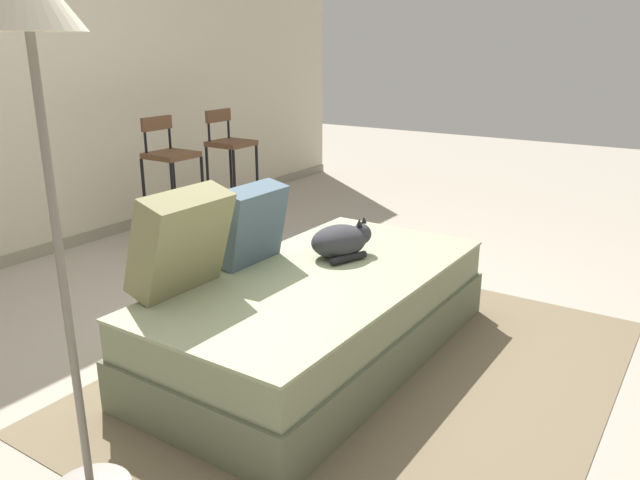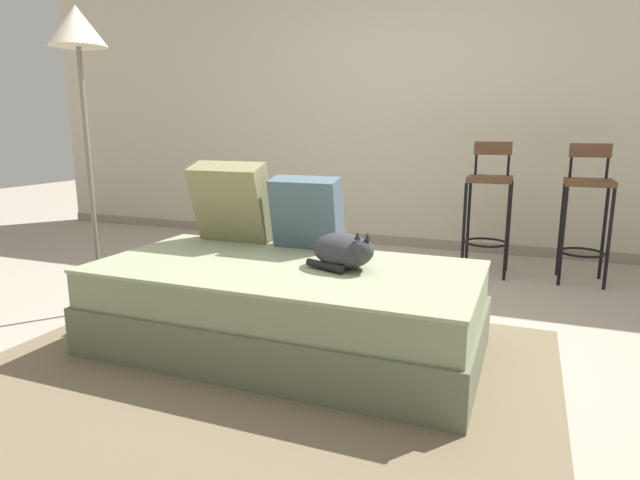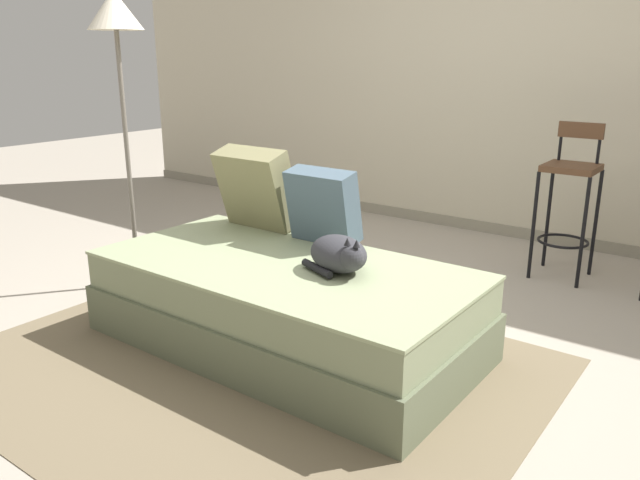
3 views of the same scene
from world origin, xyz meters
TOP-DOWN VIEW (x-y plane):
  - ground_plane at (0.00, 0.00)m, footprint 16.00×16.00m
  - wall_baseboard_trim at (0.00, 2.20)m, footprint 8.00×0.02m
  - area_rug at (0.00, -0.70)m, footprint 2.63×2.08m
  - couch at (0.00, -0.40)m, footprint 1.94×1.00m
  - throw_pillow_corner at (-0.53, -0.00)m, footprint 0.45×0.29m
  - throw_pillow_middle at (-0.05, -0.01)m, footprint 0.39×0.22m
  - cat at (0.29, -0.34)m, footprint 0.39×0.34m
  - bar_stool_near_window at (0.83, 1.49)m, footprint 0.33×0.33m
  - bar_stool_by_doorway at (1.51, 1.49)m, footprint 0.32×0.32m
  - floor_lamp at (-1.31, -0.29)m, footprint 0.32×0.32m

SIDE VIEW (x-z plane):
  - ground_plane at x=0.00m, z-range 0.00..0.00m
  - area_rug at x=0.00m, z-range 0.00..0.01m
  - wall_baseboard_trim at x=0.00m, z-range 0.00..0.09m
  - couch at x=0.00m, z-range 0.00..0.45m
  - cat at x=0.29m, z-range 0.43..0.63m
  - bar_stool_near_window at x=0.83m, z-range 0.07..1.08m
  - bar_stool_by_doorway at x=1.51m, z-range 0.08..1.08m
  - throw_pillow_middle at x=-0.05m, z-range 0.44..0.85m
  - throw_pillow_corner at x=-0.53m, z-range 0.44..0.92m
  - floor_lamp at x=-1.31m, z-range 0.62..2.40m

